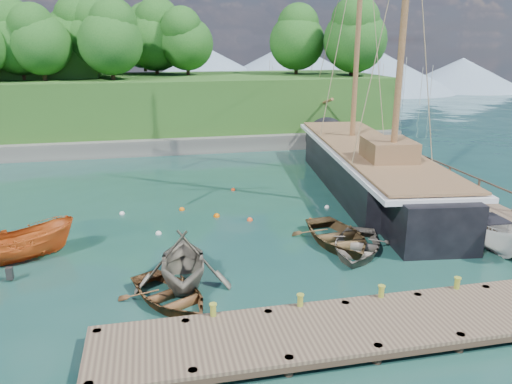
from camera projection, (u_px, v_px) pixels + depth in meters
ground at (288, 258)px, 22.27m from camera, size 160.00×160.00×0.00m
dock_near at (399, 322)px, 16.47m from camera, size 20.00×3.20×1.10m
dock_east at (436, 190)px, 31.00m from camera, size 3.20×24.00×1.10m
bollard_0 at (214, 331)px, 16.69m from camera, size 0.26×0.26×0.45m
bollard_1 at (300, 321)px, 17.30m from camera, size 0.26×0.26×0.45m
bollard_2 at (380, 312)px, 17.90m from camera, size 0.26×0.26×0.45m
bollard_3 at (455, 303)px, 18.51m from camera, size 0.26×0.26×0.45m
rowboat_0 at (171, 302)px, 18.56m from camera, size 4.56×5.03×0.85m
rowboat_1 at (184, 285)px, 19.87m from camera, size 4.18×4.74×2.35m
rowboat_2 at (337, 244)px, 23.85m from camera, size 3.87×5.13×1.00m
rowboat_3 at (356, 253)px, 22.87m from camera, size 4.85×5.35×0.91m
motorboat_orange at (25, 260)px, 22.07m from camera, size 4.84×3.33×1.75m
cabin_boat_white at (486, 247)px, 23.48m from camera, size 2.16×4.95×1.87m
schooner at (368, 171)px, 32.42m from camera, size 7.74×28.59×21.17m
mooring_buoy_0 at (159, 234)px, 25.06m from camera, size 0.31×0.31×0.31m
mooring_buoy_1 at (217, 217)px, 27.53m from camera, size 0.35×0.35×0.35m
mooring_buoy_2 at (250, 221)px, 26.94m from camera, size 0.32×0.32×0.32m
mooring_buoy_3 at (327, 208)px, 28.99m from camera, size 0.28×0.28×0.28m
mooring_buoy_4 at (182, 210)px, 28.60m from camera, size 0.31×0.31×0.31m
mooring_buoy_5 at (233, 190)px, 32.36m from camera, size 0.27×0.27×0.27m
mooring_buoy_6 at (122, 214)px, 27.93m from camera, size 0.29×0.29×0.29m
mooring_buoy_7 at (310, 221)px, 26.89m from camera, size 0.28×0.28×0.28m
headland at (69, 82)px, 47.38m from camera, size 51.00×19.31×12.90m
distant_ridge at (204, 70)px, 87.30m from camera, size 117.00×40.00×10.00m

